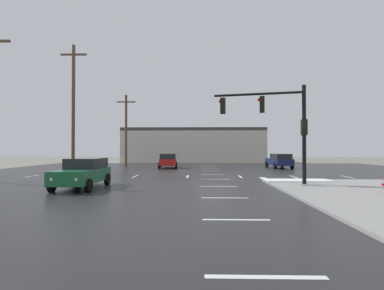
{
  "coord_description": "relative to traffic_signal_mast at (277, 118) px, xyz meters",
  "views": [
    {
      "loc": [
        -1.08,
        -22.99,
        2.11
      ],
      "look_at": [
        -1.81,
        6.1,
        2.5
      ],
      "focal_mm": 28.34,
      "sensor_mm": 36.0,
      "label": 1
    }
  ],
  "objects": [
    {
      "name": "ground_plane",
      "position": [
        -3.41,
        5.4,
        -3.92
      ],
      "size": [
        120.0,
        120.0,
        0.0
      ],
      "primitive_type": "plane",
      "color": "slate"
    },
    {
      "name": "road_asphalt",
      "position": [
        -3.41,
        5.4,
        -3.91
      ],
      "size": [
        44.0,
        44.0,
        0.02
      ],
      "primitive_type": "cube",
      "color": "#232326",
      "rests_on": "ground_plane"
    },
    {
      "name": "snow_strip_curbside",
      "position": [
        1.59,
        1.4,
        -3.75
      ],
      "size": [
        4.0,
        1.6,
        0.06
      ],
      "primitive_type": "cube",
      "color": "white",
      "rests_on": "sidewalk_corner"
    },
    {
      "name": "lane_markings",
      "position": [
        -2.21,
        4.02,
        -3.89
      ],
      "size": [
        36.15,
        36.15,
        0.01
      ],
      "color": "silver",
      "rests_on": "road_asphalt"
    },
    {
      "name": "traffic_signal_mast",
      "position": [
        0.0,
        0.0,
        0.0
      ],
      "size": [
        5.16,
        1.43,
        5.61
      ],
      "rotation": [
        0.0,
        0.0,
        2.91
      ],
      "color": "black",
      "rests_on": "sidewalk_corner"
    },
    {
      "name": "strip_building_background",
      "position": [
        -5.45,
        32.44,
        -1.2
      ],
      "size": [
        22.46,
        8.0,
        5.44
      ],
      "color": "beige",
      "rests_on": "ground_plane"
    },
    {
      "name": "sedan_red",
      "position": [
        -7.99,
        15.75,
        -3.06
      ],
      "size": [
        2.34,
        4.65,
        1.58
      ],
      "rotation": [
        0.0,
        0.0,
        1.66
      ],
      "color": "#B21919",
      "rests_on": "road_asphalt"
    },
    {
      "name": "sedan_navy",
      "position": [
        4.23,
        15.71,
        -3.06
      ],
      "size": [
        2.25,
        4.62,
        1.58
      ],
      "rotation": [
        0.0,
        0.0,
        1.63
      ],
      "color": "#141E47",
      "rests_on": "road_asphalt"
    },
    {
      "name": "sedan_green",
      "position": [
        -10.78,
        -1.35,
        -3.06
      ],
      "size": [
        2.05,
        4.55,
        1.58
      ],
      "rotation": [
        0.0,
        0.0,
        -1.56
      ],
      "color": "#195933",
      "rests_on": "road_asphalt"
    },
    {
      "name": "utility_pole_far",
      "position": [
        -15.15,
        7.64,
        1.76
      ],
      "size": [
        2.2,
        0.28,
        10.91
      ],
      "color": "brown",
      "rests_on": "ground_plane"
    },
    {
      "name": "utility_pole_distant",
      "position": [
        -13.13,
        17.73,
        0.52
      ],
      "size": [
        2.2,
        0.28,
        8.46
      ],
      "color": "brown",
      "rests_on": "ground_plane"
    }
  ]
}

